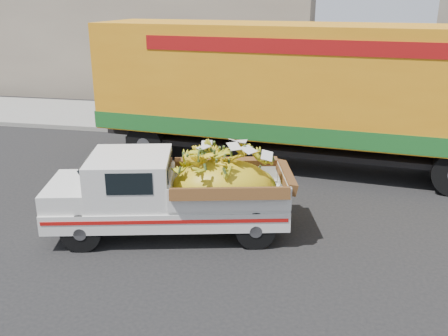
# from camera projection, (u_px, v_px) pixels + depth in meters

# --- Properties ---
(ground) EXTENTS (100.00, 100.00, 0.00)m
(ground) POSITION_uv_depth(u_px,v_px,m) (215.00, 247.00, 9.38)
(ground) COLOR black
(ground) RESTS_ON ground
(curb) EXTENTS (60.00, 0.25, 0.15)m
(curb) POSITION_uv_depth(u_px,v_px,m) (266.00, 138.00, 16.27)
(curb) COLOR gray
(curb) RESTS_ON ground
(sidewalk) EXTENTS (60.00, 4.00, 0.14)m
(sidewalk) POSITION_uv_depth(u_px,v_px,m) (273.00, 123.00, 18.22)
(sidewalk) COLOR gray
(sidewalk) RESTS_ON ground
(building_left) EXTENTS (18.00, 6.00, 5.00)m
(building_left) POSITION_uv_depth(u_px,v_px,m) (126.00, 38.00, 24.42)
(building_left) COLOR gray
(building_left) RESTS_ON ground
(pickup_truck) EXTENTS (4.85, 2.71, 1.61)m
(pickup_truck) POSITION_uv_depth(u_px,v_px,m) (187.00, 191.00, 9.72)
(pickup_truck) COLOR black
(pickup_truck) RESTS_ON ground
(semi_trailer) EXTENTS (12.04, 3.77, 3.80)m
(semi_trailer) POSITION_uv_depth(u_px,v_px,m) (317.00, 91.00, 13.03)
(semi_trailer) COLOR black
(semi_trailer) RESTS_ON ground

